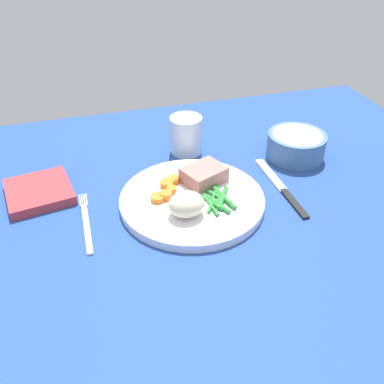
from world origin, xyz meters
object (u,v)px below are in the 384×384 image
at_px(fork, 86,222).
at_px(knife, 281,188).
at_px(salad_bowl, 296,144).
at_px(dinner_plate, 192,200).
at_px(water_glass, 186,137).
at_px(meat_portion, 204,175).
at_px(napkin, 39,192).

height_order(fork, knife, knife).
height_order(fork, salad_bowl, salad_bowl).
height_order(dinner_plate, water_glass, water_glass).
bearing_deg(meat_portion, water_glass, 87.55).
distance_m(knife, napkin, 0.46).
xyz_separation_m(meat_portion, knife, (0.14, -0.04, -0.03)).
height_order(salad_bowl, napkin, salad_bowl).
xyz_separation_m(dinner_plate, salad_bowl, (0.26, 0.10, 0.02)).
distance_m(meat_portion, napkin, 0.31).
relative_size(meat_portion, salad_bowl, 0.62).
relative_size(fork, salad_bowl, 1.35).
height_order(fork, water_glass, water_glass).
height_order(dinner_plate, knife, dinner_plate).
distance_m(fork, water_glass, 0.30).
distance_m(dinner_plate, water_glass, 0.19).
distance_m(meat_portion, salad_bowl, 0.23).
relative_size(dinner_plate, salad_bowl, 2.14).
bearing_deg(napkin, knife, -13.47).
xyz_separation_m(dinner_plate, water_glass, (0.04, 0.19, 0.03)).
relative_size(water_glass, napkin, 0.69).
relative_size(dinner_plate, knife, 1.28).
bearing_deg(knife, meat_portion, 164.35).
xyz_separation_m(knife, water_glass, (-0.14, 0.19, 0.03)).
distance_m(dinner_plate, knife, 0.18).
bearing_deg(salad_bowl, meat_portion, -165.26).
distance_m(dinner_plate, salad_bowl, 0.28).
bearing_deg(salad_bowl, water_glass, 158.23).
relative_size(dinner_plate, fork, 1.58).
height_order(dinner_plate, meat_portion, meat_portion).
bearing_deg(fork, salad_bowl, 10.26).
height_order(meat_portion, fork, meat_portion).
bearing_deg(water_glass, salad_bowl, -21.77).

